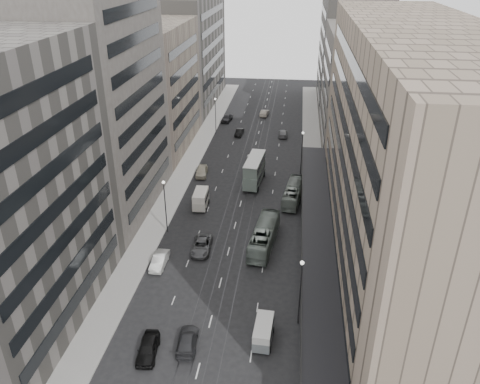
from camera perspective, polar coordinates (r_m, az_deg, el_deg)
The scene contains 29 objects.
ground at distance 58.71m, azimuth -2.56°, elevation -11.58°, with size 220.00×220.00×0.00m, color black.
sidewalk_right at distance 90.52m, azimuth 8.84°, elevation 2.81°, with size 4.00×125.00×0.15m, color gray.
sidewalk_left at distance 92.65m, azimuth -6.16°, elevation 3.56°, with size 4.00×125.00×0.15m, color gray.
department_store at distance 58.99m, azimuth 19.55°, elevation 3.85°, with size 19.20×60.00×30.00m.
building_right_mid at distance 101.20m, azimuth 14.68°, elevation 12.01°, with size 15.00×28.00×24.00m, color #48443F.
building_right_far at distance 129.94m, azimuth 13.31°, elevation 16.22°, with size 15.00×32.00×28.00m, color #68645E.
building_left_b at distance 73.42m, azimuth -17.40°, elevation 10.27°, with size 15.00×26.00×34.00m, color #48443F.
building_left_c at distance 98.93m, azimuth -10.93°, elevation 12.36°, with size 15.00×28.00×25.00m, color slate.
building_left_d at distance 129.73m, azimuth -6.62°, elevation 16.71°, with size 15.00×38.00×28.00m, color #68645E.
lamp_right_near at distance 51.02m, azimuth 7.40°, elevation -11.20°, with size 0.44×0.44×8.32m.
lamp_right_far at distance 86.17m, azimuth 7.57°, elevation 5.34°, with size 0.44×0.44×8.32m.
lamp_left_near at distance 67.66m, azimuth -9.14°, elevation -1.04°, with size 0.44×0.44×8.32m.
lamp_left_far at distance 106.55m, azimuth -3.01°, elevation 9.76°, with size 0.44×0.44×8.32m.
bus_near at distance 65.56m, azimuth 2.96°, elevation -5.33°, with size 2.67×11.40×3.18m, color gray.
bus_far at distance 77.87m, azimuth 6.50°, elevation -0.09°, with size 2.37×10.14×2.82m, color gray.
double_decker at distance 82.74m, azimuth 1.77°, elevation 2.70°, with size 3.41×9.09×4.87m.
vw_microbus at distance 51.16m, azimuth 2.86°, elevation -16.60°, with size 2.19×4.44×2.35m.
panel_van at distance 75.37m, azimuth -4.81°, elevation -0.82°, with size 2.38×4.62×2.86m.
sedan_0 at distance 51.00m, azimuth -11.16°, elevation -18.16°, with size 1.91×4.76×1.62m, color black.
sedan_1 at distance 62.80m, azimuth -9.79°, elevation -8.23°, with size 1.64×4.70×1.55m, color silver.
sedan_2 at distance 65.04m, azimuth -4.73°, elevation -6.54°, with size 2.53×5.49×1.53m, color #4F4F51.
sedan_3 at distance 51.30m, azimuth -6.43°, elevation -17.54°, with size 2.01×4.94×1.43m, color #2A2A2C.
sedan_4 at distance 86.88m, azimuth -4.69°, elevation 2.56°, with size 2.01×5.00×1.70m, color #BDB49D.
sedan_5 at distance 106.83m, azimuth -0.09°, elevation 7.30°, with size 1.49×4.28×1.41m, color black.
sedan_6 at distance 91.85m, azimuth 1.69°, elevation 3.99°, with size 2.66×5.78×1.61m, color #B8B9B4.
sedan_7 at distance 106.66m, azimuth 5.26°, elevation 7.15°, with size 1.96×4.83×1.40m, color slate.
sedan_8 at distance 116.31m, azimuth -1.60°, elevation 9.02°, with size 2.02×5.02×1.71m, color #2A2A2D.
sedan_9 at distance 120.67m, azimuth 3.00°, elevation 9.61°, with size 1.64×4.69×1.55m, color #9F9384.
pedestrian at distance 49.64m, azimuth 7.67°, elevation -19.04°, with size 0.63×0.41×1.73m, color black.
Camera 1 is at (8.14, -45.29, 36.47)m, focal length 35.00 mm.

